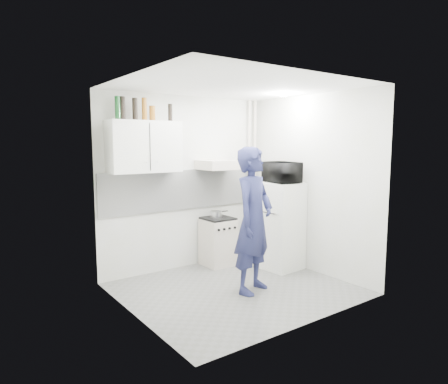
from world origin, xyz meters
TOP-DOWN VIEW (x-y plane):
  - floor at (0.00, 0.00)m, footprint 2.80×2.80m
  - ceiling at (0.00, 0.00)m, footprint 2.80×2.80m
  - wall_back at (0.00, 1.25)m, footprint 2.80×0.00m
  - wall_left at (-1.40, 0.00)m, footprint 0.00×2.60m
  - wall_right at (1.40, 0.00)m, footprint 0.00×2.60m
  - person at (0.15, -0.17)m, footprint 0.79×0.67m
  - stove at (0.42, 1.00)m, footprint 0.45×0.45m
  - fridge at (1.10, 0.31)m, footprint 0.58×0.58m
  - stove_top at (0.42, 1.00)m, footprint 0.44×0.44m
  - saucepan at (0.42, 1.04)m, footprint 0.18×0.18m
  - microwave at (1.10, 0.31)m, footprint 0.61×0.47m
  - bottle_a at (-1.11, 1.07)m, footprint 0.07×0.07m
  - bottle_b at (-1.05, 1.07)m, footprint 0.08×0.08m
  - bottle_c at (-0.87, 1.07)m, footprint 0.07×0.07m
  - bottle_d at (-0.74, 1.07)m, footprint 0.07×0.07m
  - canister_a at (-0.62, 1.07)m, footprint 0.08×0.08m
  - bottle_e at (-0.34, 1.07)m, footprint 0.06×0.06m
  - upper_cabinet at (-0.75, 1.07)m, footprint 1.00×0.35m
  - range_hood at (0.45, 1.00)m, footprint 0.60×0.50m
  - backsplash at (0.00, 1.24)m, footprint 2.74×0.03m
  - pipe_a at (1.30, 1.17)m, footprint 0.05×0.05m
  - pipe_b at (1.18, 1.17)m, footprint 0.04×0.04m
  - ceiling_spot_fixture at (1.00, 0.20)m, footprint 0.10×0.10m

SIDE VIEW (x-z plane):
  - floor at x=0.00m, z-range 0.00..0.00m
  - stove at x=0.42m, z-range 0.00..0.73m
  - fridge at x=1.10m, z-range 0.00..1.31m
  - stove_top at x=0.42m, z-range 0.73..0.75m
  - saucepan at x=0.42m, z-range 0.75..0.85m
  - person at x=0.15m, z-range 0.00..1.86m
  - backsplash at x=0.00m, z-range 0.90..1.50m
  - wall_left at x=-1.40m, z-range 0.00..2.60m
  - wall_right at x=1.40m, z-range 0.00..2.60m
  - pipe_a at x=1.30m, z-range 0.00..2.60m
  - pipe_b at x=1.18m, z-range 0.00..2.60m
  - wall_back at x=0.00m, z-range -0.10..2.70m
  - microwave at x=1.10m, z-range 1.31..1.62m
  - range_hood at x=0.45m, z-range 1.50..1.64m
  - upper_cabinet at x=-0.75m, z-range 1.50..2.20m
  - canister_a at x=-0.62m, z-range 2.20..2.40m
  - bottle_e at x=-0.34m, z-range 2.20..2.45m
  - bottle_c at x=-0.87m, z-range 2.20..2.49m
  - bottle_b at x=-1.05m, z-range 2.20..2.50m
  - bottle_a at x=-1.11m, z-range 2.20..2.50m
  - bottle_d at x=-0.74m, z-range 2.20..2.50m
  - ceiling_spot_fixture at x=1.00m, z-range 2.56..2.58m
  - ceiling at x=0.00m, z-range 2.60..2.60m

